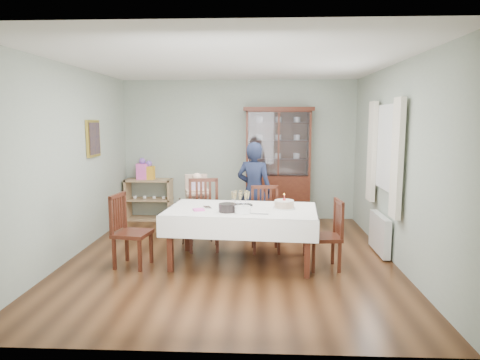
# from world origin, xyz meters

# --- Properties ---
(floor) EXTENTS (5.00, 5.00, 0.00)m
(floor) POSITION_xyz_m (0.00, 0.00, 0.00)
(floor) COLOR #593319
(floor) RESTS_ON ground
(room_shell) EXTENTS (5.00, 5.00, 5.00)m
(room_shell) POSITION_xyz_m (0.00, 0.53, 1.70)
(room_shell) COLOR #9EAA99
(room_shell) RESTS_ON floor
(dining_table) EXTENTS (2.09, 1.31, 0.76)m
(dining_table) POSITION_xyz_m (0.17, -0.21, 0.38)
(dining_table) COLOR #462011
(dining_table) RESTS_ON floor
(china_cabinet) EXTENTS (1.30, 0.48, 2.18)m
(china_cabinet) POSITION_xyz_m (0.75, 2.26, 1.12)
(china_cabinet) COLOR #462011
(china_cabinet) RESTS_ON floor
(sideboard) EXTENTS (0.90, 0.38, 0.80)m
(sideboard) POSITION_xyz_m (-1.75, 2.28, 0.40)
(sideboard) COLOR tan
(sideboard) RESTS_ON floor
(picture_frame) EXTENTS (0.04, 0.48, 0.58)m
(picture_frame) POSITION_xyz_m (-2.22, 0.80, 1.65)
(picture_frame) COLOR gold
(picture_frame) RESTS_ON room_shell
(window) EXTENTS (0.04, 1.02, 1.22)m
(window) POSITION_xyz_m (2.22, 0.30, 1.55)
(window) COLOR white
(window) RESTS_ON room_shell
(curtain_left) EXTENTS (0.07, 0.30, 1.55)m
(curtain_left) POSITION_xyz_m (2.16, -0.32, 1.45)
(curtain_left) COLOR silver
(curtain_left) RESTS_ON room_shell
(curtain_right) EXTENTS (0.07, 0.30, 1.55)m
(curtain_right) POSITION_xyz_m (2.16, 0.92, 1.45)
(curtain_right) COLOR silver
(curtain_right) RESTS_ON room_shell
(radiator) EXTENTS (0.10, 0.80, 0.55)m
(radiator) POSITION_xyz_m (2.16, 0.30, 0.30)
(radiator) COLOR white
(radiator) RESTS_ON floor
(chair_far_left) EXTENTS (0.53, 0.53, 1.05)m
(chair_far_left) POSITION_xyz_m (-0.43, 0.41, 0.31)
(chair_far_left) COLOR #462011
(chair_far_left) RESTS_ON floor
(chair_far_right) EXTENTS (0.46, 0.46, 0.96)m
(chair_far_right) POSITION_xyz_m (0.50, 0.35, 0.28)
(chair_far_right) COLOR #462011
(chair_far_right) RESTS_ON floor
(chair_end_left) EXTENTS (0.50, 0.50, 0.97)m
(chair_end_left) POSITION_xyz_m (-1.29, -0.41, 0.29)
(chair_end_left) COLOR #462011
(chair_end_left) RESTS_ON floor
(chair_end_right) EXTENTS (0.45, 0.45, 0.91)m
(chair_end_right) POSITION_xyz_m (1.27, -0.38, 0.27)
(chair_end_right) COLOR #462011
(chair_end_right) RESTS_ON floor
(woman) EXTENTS (0.67, 0.55, 1.60)m
(woman) POSITION_xyz_m (0.32, 0.99, 0.80)
(woman) COLOR black
(woman) RESTS_ON floor
(high_chair) EXTENTS (0.59, 0.59, 1.09)m
(high_chair) POSITION_xyz_m (-0.61, 0.95, 0.43)
(high_chair) COLOR black
(high_chair) RESTS_ON floor
(champagne_tray) EXTENTS (0.35, 0.35, 0.21)m
(champagne_tray) POSITION_xyz_m (0.14, -0.06, 0.83)
(champagne_tray) COLOR silver
(champagne_tray) RESTS_ON dining_table
(birthday_cake) EXTENTS (0.30, 0.30, 0.21)m
(birthday_cake) POSITION_xyz_m (0.74, -0.20, 0.81)
(birthday_cake) COLOR white
(birthday_cake) RESTS_ON dining_table
(plate_stack_dark) EXTENTS (0.27, 0.27, 0.11)m
(plate_stack_dark) POSITION_xyz_m (-0.01, -0.43, 0.81)
(plate_stack_dark) COLOR black
(plate_stack_dark) RESTS_ON dining_table
(plate_stack_white) EXTENTS (0.24, 0.24, 0.09)m
(plate_stack_white) POSITION_xyz_m (0.19, -0.50, 0.80)
(plate_stack_white) COLOR white
(plate_stack_white) RESTS_ON dining_table
(napkin_stack) EXTENTS (0.18, 0.18, 0.02)m
(napkin_stack) POSITION_xyz_m (-0.39, -0.36, 0.77)
(napkin_stack) COLOR #F95BC1
(napkin_stack) RESTS_ON dining_table
(cutlery) EXTENTS (0.16, 0.19, 0.01)m
(cutlery) POSITION_xyz_m (-0.34, -0.17, 0.77)
(cutlery) COLOR silver
(cutlery) RESTS_ON dining_table
(cake_knife) EXTENTS (0.29, 0.07, 0.01)m
(cake_knife) POSITION_xyz_m (0.38, -0.56, 0.77)
(cake_knife) COLOR silver
(cake_knife) RESTS_ON dining_table
(gift_bag_pink) EXTENTS (0.23, 0.15, 0.41)m
(gift_bag_pink) POSITION_xyz_m (-1.86, 2.26, 0.98)
(gift_bag_pink) COLOR #F95BC1
(gift_bag_pink) RESTS_ON sideboard
(gift_bag_orange) EXTENTS (0.20, 0.15, 0.36)m
(gift_bag_orange) POSITION_xyz_m (-1.73, 2.26, 0.96)
(gift_bag_orange) COLOR gold
(gift_bag_orange) RESTS_ON sideboard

